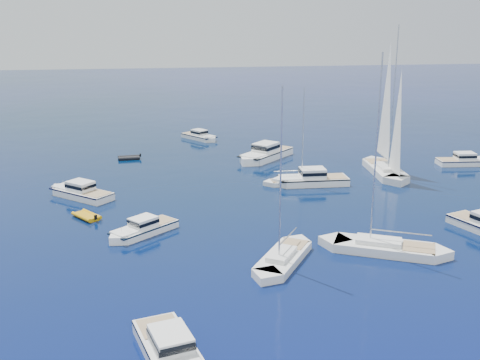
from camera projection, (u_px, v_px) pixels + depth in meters
The scene contains 14 objects.
ground at pixel (308, 299), 41.65m from camera, with size 400.00×400.00×0.00m, color #090F56.
motor_cruiser_left at pixel (142, 234), 54.14m from camera, with size 2.45×8.01×2.10m, color white, non-canonical shape.
motor_cruiser_centre at pixel (310, 185), 70.18m from camera, with size 3.08×10.08×2.64m, color white, non-canonical shape.
motor_cruiser_far_r at pixel (465, 165), 79.60m from camera, with size 2.62×8.57×2.25m, color white, non-canonical shape.
motor_cruiser_far_l at pixel (80, 197), 65.33m from camera, with size 2.83×9.24×2.43m, color white, non-canonical shape.
motor_cruiser_distant at pixel (265, 159), 82.77m from camera, with size 3.52×11.51×3.02m, color white, non-canonical shape.
motor_cruiser_horizon at pixel (200, 139), 96.14m from camera, with size 2.43×7.95×2.09m, color white, non-canonical shape.
sailboat_fore at pixel (283, 262), 47.97m from camera, with size 2.74×10.53×15.48m, color silver, non-canonical shape.
sailboat_mid_r at pixel (384, 252), 50.04m from camera, with size 3.15×12.11×17.81m, color silver, non-canonical shape.
sailboat_centre at pixel (295, 184), 70.31m from camera, with size 2.18×8.39×12.33m, color silver, non-canonical shape.
sailboat_sails_r at pixel (385, 174), 75.07m from camera, with size 3.48×13.40×19.70m, color silver, non-canonical shape.
tender_yellow at pixel (87, 218), 58.48m from camera, with size 1.93×3.48×0.95m, color #D1940C, non-canonical shape.
tender_grey_near at pixel (400, 247), 51.11m from camera, with size 1.97×3.57×0.95m, color black, non-canonical shape.
tender_grey_far at pixel (129, 159), 82.68m from camera, with size 1.85×3.30×0.95m, color black, non-canonical shape.
Camera 1 is at (-10.98, -36.35, 19.83)m, focal length 42.73 mm.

